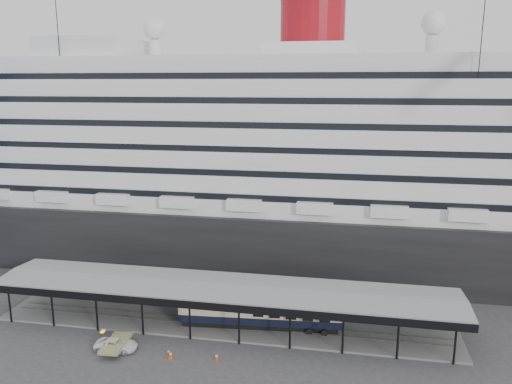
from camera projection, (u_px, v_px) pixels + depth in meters
The scene contains 8 objects.
ground at pixel (212, 345), 56.27m from camera, with size 200.00×200.00×0.00m, color #353538.
cruise_ship at pixel (262, 148), 83.06m from camera, with size 130.00×30.00×43.90m.
platform_canopy at pixel (223, 307), 60.56m from camera, with size 56.00×9.18×5.30m.
port_truck at pixel (116, 345), 55.12m from camera, with size 2.15×4.66×1.30m, color white.
pullman_carriage at pixel (260, 310), 59.75m from camera, with size 19.61×3.99×19.12m.
traffic_cone_left at pixel (169, 352), 54.02m from camera, with size 0.51×0.51×0.82m.
traffic_cone_mid at pixel (171, 355), 53.54m from camera, with size 0.43×0.43×0.84m.
traffic_cone_right at pixel (217, 357), 53.14m from camera, with size 0.55×0.55×0.82m.
Camera 1 is at (14.21, -49.48, 28.98)m, focal length 35.00 mm.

